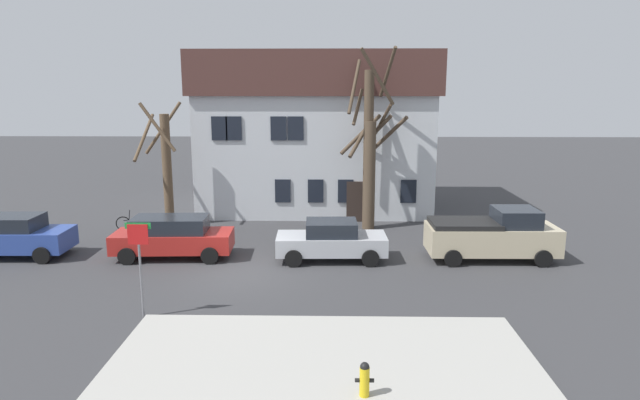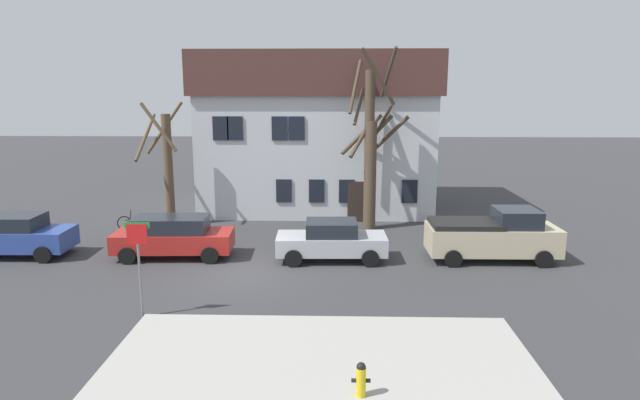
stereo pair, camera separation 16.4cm
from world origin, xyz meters
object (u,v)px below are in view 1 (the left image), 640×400
at_px(tree_bare_near, 165,164).
at_px(car_red_wagon, 172,236).
at_px(car_blue_sedan, 16,236).
at_px(pickup_truck_beige, 493,235).
at_px(tree_bare_mid, 369,141).
at_px(fire_hydrant, 365,379).
at_px(bicycle_leaning, 134,223).
at_px(street_sign_pole, 139,252).
at_px(car_silver_sedan, 331,240).
at_px(tree_bare_far, 370,169).
at_px(building_main, 316,131).

distance_m(tree_bare_near, car_red_wagon, 5.94).
relative_size(car_blue_sedan, pickup_truck_beige, 0.84).
xyz_separation_m(tree_bare_mid, car_blue_sedan, (-14.61, -4.97, -3.44)).
relative_size(fire_hydrant, bicycle_leaning, 0.46).
bearing_deg(street_sign_pole, car_silver_sedan, 45.33).
height_order(tree_bare_near, fire_hydrant, tree_bare_near).
xyz_separation_m(tree_bare_mid, pickup_truck_beige, (4.68, -4.92, -3.29)).
height_order(tree_bare_mid, pickup_truck_beige, tree_bare_mid).
bearing_deg(tree_bare_far, tree_bare_mid, 172.93).
xyz_separation_m(street_sign_pole, bicycle_leaning, (-3.91, 10.18, -1.67)).
bearing_deg(building_main, pickup_truck_beige, -53.59).
relative_size(tree_bare_mid, pickup_truck_beige, 1.70).
bearing_deg(building_main, street_sign_pole, -106.61).
bearing_deg(car_blue_sedan, car_red_wagon, 0.26).
relative_size(tree_bare_far, fire_hydrant, 7.01).
relative_size(fire_hydrant, street_sign_pole, 0.27).
relative_size(tree_bare_far, bicycle_leaning, 3.19).
distance_m(building_main, tree_bare_mid, 5.74).
xyz_separation_m(building_main, car_blue_sedan, (-11.93, -10.04, -3.56)).
height_order(car_silver_sedan, fire_hydrant, car_silver_sedan).
bearing_deg(street_sign_pole, building_main, 73.39).
height_order(building_main, car_red_wagon, building_main).
bearing_deg(tree_bare_mid, fire_hydrant, -94.03).
xyz_separation_m(building_main, fire_hydrant, (1.62, -20.25, -3.89)).
bearing_deg(car_blue_sedan, tree_bare_mid, 18.79).
relative_size(car_red_wagon, car_silver_sedan, 1.09).
xyz_separation_m(car_red_wagon, street_sign_pole, (0.79, -5.91, 1.15)).
height_order(tree_bare_near, car_silver_sedan, tree_bare_near).
bearing_deg(tree_bare_mid, street_sign_pole, -124.42).
bearing_deg(tree_bare_far, building_main, 118.64).
bearing_deg(street_sign_pole, tree_bare_far, 55.26).
xyz_separation_m(tree_bare_mid, bicycle_leaning, (-11.35, -0.67, -3.94)).
bearing_deg(car_blue_sedan, car_silver_sedan, -0.75).
bearing_deg(car_silver_sedan, street_sign_pole, -134.67).
height_order(tree_bare_mid, car_silver_sedan, tree_bare_mid).
distance_m(building_main, pickup_truck_beige, 12.87).
distance_m(tree_bare_near, tree_bare_mid, 10.04).
bearing_deg(tree_bare_far, car_blue_sedan, -161.35).
bearing_deg(bicycle_leaning, building_main, 33.52).
distance_m(tree_bare_mid, street_sign_pole, 13.35).
xyz_separation_m(tree_bare_near, tree_bare_far, (10.05, -0.30, -0.13)).
relative_size(building_main, pickup_truck_beige, 2.54).
relative_size(car_red_wagon, fire_hydrant, 6.05).
distance_m(building_main, tree_bare_near, 8.81).
height_order(tree_bare_mid, car_blue_sedan, tree_bare_mid).
height_order(car_red_wagon, pickup_truck_beige, pickup_truck_beige).
distance_m(pickup_truck_beige, street_sign_pole, 13.53).
distance_m(car_silver_sedan, bicycle_leaning, 10.56).
distance_m(car_blue_sedan, car_red_wagon, 6.39).
distance_m(car_blue_sedan, bicycle_leaning, 5.42).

